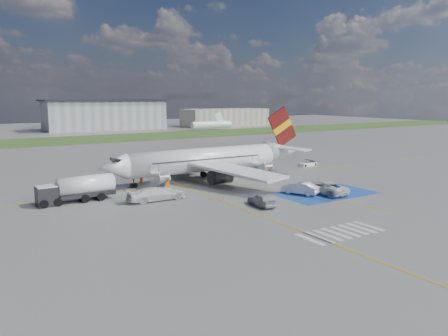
{
  "coord_description": "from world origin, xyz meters",
  "views": [
    {
      "loc": [
        -34.32,
        -48.04,
        13.63
      ],
      "look_at": [
        -1.77,
        4.61,
        3.5
      ],
      "focal_mm": 35.0,
      "sensor_mm": 36.0,
      "label": 1
    }
  ],
  "objects_px": {
    "car_silver_a": "(262,200)",
    "fuel_tanker": "(77,191)",
    "van_white_a": "(323,185)",
    "gpu_cart": "(98,190)",
    "car_silver_b": "(300,188)",
    "van_white_b": "(157,192)",
    "airliner": "(211,159)",
    "belt_loader": "(308,164)"
  },
  "relations": [
    {
      "from": "car_silver_a",
      "to": "fuel_tanker",
      "type": "bearing_deg",
      "value": -30.83
    },
    {
      "from": "car_silver_a",
      "to": "van_white_a",
      "type": "height_order",
      "value": "van_white_a"
    },
    {
      "from": "van_white_a",
      "to": "gpu_cart",
      "type": "bearing_deg",
      "value": -28.67
    },
    {
      "from": "fuel_tanker",
      "to": "car_silver_b",
      "type": "relative_size",
      "value": 1.91
    },
    {
      "from": "van_white_a",
      "to": "van_white_b",
      "type": "xyz_separation_m",
      "value": [
        -21.97,
        8.31,
        0.0
      ]
    },
    {
      "from": "fuel_tanker",
      "to": "van_white_b",
      "type": "xyz_separation_m",
      "value": [
        9.17,
        -4.85,
        -0.22
      ]
    },
    {
      "from": "airliner",
      "to": "belt_loader",
      "type": "distance_m",
      "value": 23.74
    },
    {
      "from": "van_white_a",
      "to": "belt_loader",
      "type": "bearing_deg",
      "value": -126.62
    },
    {
      "from": "car_silver_b",
      "to": "van_white_a",
      "type": "xyz_separation_m",
      "value": [
        3.23,
        -1.11,
        0.33
      ]
    },
    {
      "from": "airliner",
      "to": "gpu_cart",
      "type": "distance_m",
      "value": 19.6
    },
    {
      "from": "airliner",
      "to": "van_white_b",
      "type": "bearing_deg",
      "value": -146.06
    },
    {
      "from": "fuel_tanker",
      "to": "van_white_b",
      "type": "bearing_deg",
      "value": -30.51
    },
    {
      "from": "airliner",
      "to": "fuel_tanker",
      "type": "distance_m",
      "value": 23.36
    },
    {
      "from": "car_silver_a",
      "to": "van_white_b",
      "type": "height_order",
      "value": "van_white_b"
    },
    {
      "from": "fuel_tanker",
      "to": "gpu_cart",
      "type": "bearing_deg",
      "value": 34.26
    },
    {
      "from": "fuel_tanker",
      "to": "airliner",
      "type": "bearing_deg",
      "value": 8.16
    },
    {
      "from": "car_silver_a",
      "to": "van_white_b",
      "type": "distance_m",
      "value": 14.02
    },
    {
      "from": "fuel_tanker",
      "to": "van_white_b",
      "type": "distance_m",
      "value": 10.37
    },
    {
      "from": "airliner",
      "to": "car_silver_b",
      "type": "bearing_deg",
      "value": -72.91
    },
    {
      "from": "belt_loader",
      "to": "van_white_a",
      "type": "height_order",
      "value": "van_white_a"
    },
    {
      "from": "belt_loader",
      "to": "van_white_a",
      "type": "xyz_separation_m",
      "value": [
        -15.18,
        -19.62,
        0.84
      ]
    },
    {
      "from": "gpu_cart",
      "to": "car_silver_a",
      "type": "relative_size",
      "value": 0.46
    },
    {
      "from": "gpu_cart",
      "to": "belt_loader",
      "type": "xyz_separation_m",
      "value": [
        42.79,
        3.81,
        -0.39
      ]
    },
    {
      "from": "gpu_cart",
      "to": "car_silver_a",
      "type": "xyz_separation_m",
      "value": [
        15.72,
        -17.24,
        0.09
      ]
    },
    {
      "from": "gpu_cart",
      "to": "van_white_b",
      "type": "bearing_deg",
      "value": -67.56
    },
    {
      "from": "car_silver_a",
      "to": "van_white_a",
      "type": "xyz_separation_m",
      "value": [
        11.89,
        1.44,
        0.37
      ]
    },
    {
      "from": "fuel_tanker",
      "to": "car_silver_a",
      "type": "bearing_deg",
      "value": -39.82
    },
    {
      "from": "gpu_cart",
      "to": "car_silver_a",
      "type": "bearing_deg",
      "value": -62.17
    },
    {
      "from": "gpu_cart",
      "to": "airliner",
      "type": "bearing_deg",
      "value": -9.45
    },
    {
      "from": "belt_loader",
      "to": "van_white_a",
      "type": "distance_m",
      "value": 24.82
    },
    {
      "from": "belt_loader",
      "to": "car_silver_a",
      "type": "distance_m",
      "value": 34.29
    },
    {
      "from": "gpu_cart",
      "to": "van_white_b",
      "type": "distance_m",
      "value": 9.39
    },
    {
      "from": "fuel_tanker",
      "to": "gpu_cart",
      "type": "distance_m",
      "value": 4.46
    },
    {
      "from": "car_silver_a",
      "to": "car_silver_b",
      "type": "bearing_deg",
      "value": -157.26
    },
    {
      "from": "van_white_a",
      "to": "fuel_tanker",
      "type": "bearing_deg",
      "value": -21.79
    },
    {
      "from": "fuel_tanker",
      "to": "van_white_a",
      "type": "height_order",
      "value": "fuel_tanker"
    },
    {
      "from": "belt_loader",
      "to": "airliner",
      "type": "bearing_deg",
      "value": 175.09
    },
    {
      "from": "car_silver_b",
      "to": "van_white_b",
      "type": "relative_size",
      "value": 0.86
    },
    {
      "from": "van_white_a",
      "to": "van_white_b",
      "type": "bearing_deg",
      "value": -19.6
    },
    {
      "from": "gpu_cart",
      "to": "car_silver_b",
      "type": "bearing_deg",
      "value": -45.6
    },
    {
      "from": "belt_loader",
      "to": "car_silver_a",
      "type": "bearing_deg",
      "value": -152.13
    },
    {
      "from": "airliner",
      "to": "belt_loader",
      "type": "xyz_separation_m",
      "value": [
        23.45,
        2.09,
        -3.05
      ]
    }
  ]
}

